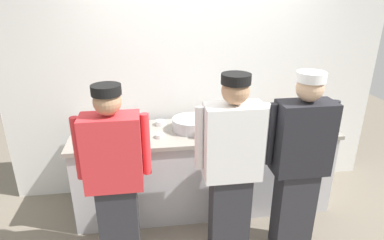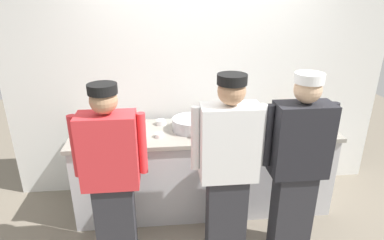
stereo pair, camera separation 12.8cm
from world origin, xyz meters
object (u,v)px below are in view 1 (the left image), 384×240
(ramekin_red_sauce, at_px, (160,136))
(deli_cup, at_px, (272,120))
(squeeze_bottle_primary, at_px, (203,131))
(chef_far_right, at_px, (300,161))
(mixing_bowl_steel, at_px, (191,124))
(plate_stack_rear, at_px, (133,134))
(ramekin_orange_sauce, at_px, (160,123))
(squeeze_bottle_secondary, at_px, (288,109))
(sheet_tray, at_px, (232,127))
(plate_stack_front, at_px, (300,125))
(ramekin_yellow_sauce, at_px, (101,131))
(chef_near_left, at_px, (115,176))
(chef_center, at_px, (232,166))
(ramekin_green_sauce, at_px, (280,129))

(ramekin_red_sauce, relative_size, deli_cup, 0.83)
(squeeze_bottle_primary, distance_m, ramekin_red_sauce, 0.42)
(chef_far_right, height_order, mixing_bowl_steel, chef_far_right)
(plate_stack_rear, bearing_deg, ramekin_orange_sauce, 43.87)
(chef_far_right, distance_m, squeeze_bottle_secondary, 1.00)
(ramekin_orange_sauce, bearing_deg, deli_cup, -7.55)
(sheet_tray, height_order, ramekin_orange_sauce, ramekin_orange_sauce)
(squeeze_bottle_secondary, bearing_deg, plate_stack_front, -92.60)
(squeeze_bottle_primary, xyz_separation_m, ramekin_yellow_sauce, (-0.98, 0.28, -0.06))
(chef_near_left, bearing_deg, deli_cup, 25.06)
(chef_near_left, relative_size, chef_center, 0.97)
(ramekin_red_sauce, bearing_deg, chef_center, -47.19)
(plate_stack_rear, distance_m, deli_cup, 1.44)
(chef_near_left, relative_size, ramekin_green_sauce, 15.36)
(ramekin_green_sauce, bearing_deg, chef_far_right, -95.06)
(squeeze_bottle_secondary, bearing_deg, ramekin_red_sauce, -166.26)
(ramekin_yellow_sauce, bearing_deg, deli_cup, -0.77)
(plate_stack_rear, height_order, sheet_tray, plate_stack_rear)
(ramekin_orange_sauce, bearing_deg, squeeze_bottle_primary, -46.50)
(sheet_tray, bearing_deg, ramekin_yellow_sauce, 177.88)
(sheet_tray, bearing_deg, mixing_bowl_steel, 178.81)
(chef_near_left, relative_size, ramekin_yellow_sauce, 19.72)
(chef_far_right, xyz_separation_m, mixing_bowl_steel, (-0.83, 0.74, 0.08))
(chef_center, xyz_separation_m, squeeze_bottle_primary, (-0.15, 0.51, 0.10))
(squeeze_bottle_secondary, xyz_separation_m, ramekin_green_sauce, (-0.24, -0.38, -0.07))
(squeeze_bottle_primary, xyz_separation_m, squeeze_bottle_secondary, (1.04, 0.44, 0.01))
(ramekin_green_sauce, bearing_deg, plate_stack_rear, 176.92)
(mixing_bowl_steel, xyz_separation_m, ramekin_green_sauce, (0.88, -0.17, -0.04))
(chef_center, bearing_deg, chef_near_left, 178.30)
(sheet_tray, xyz_separation_m, ramekin_orange_sauce, (-0.73, 0.18, 0.02))
(chef_near_left, relative_size, squeeze_bottle_primary, 8.86)
(plate_stack_front, relative_size, plate_stack_rear, 0.98)
(sheet_tray, distance_m, ramekin_orange_sauce, 0.75)
(ramekin_orange_sauce, bearing_deg, plate_stack_rear, -136.13)
(plate_stack_rear, distance_m, mixing_bowl_steel, 0.58)
(chef_far_right, distance_m, squeeze_bottle_primary, 0.90)
(plate_stack_front, height_order, mixing_bowl_steel, mixing_bowl_steel)
(mixing_bowl_steel, bearing_deg, sheet_tray, -1.19)
(sheet_tray, bearing_deg, deli_cup, 3.40)
(chef_center, xyz_separation_m, mixing_bowl_steel, (-0.23, 0.75, 0.08))
(chef_near_left, bearing_deg, sheet_tray, 31.85)
(squeeze_bottle_primary, distance_m, deli_cup, 0.82)
(deli_cup, bearing_deg, ramekin_yellow_sauce, 179.23)
(deli_cup, bearing_deg, squeeze_bottle_secondary, 36.37)
(ramekin_green_sauce, relative_size, deli_cup, 1.03)
(chef_near_left, bearing_deg, mixing_bowl_steel, 45.33)
(plate_stack_front, distance_m, squeeze_bottle_secondary, 0.34)
(chef_center, bearing_deg, ramekin_green_sauce, 41.79)
(chef_center, distance_m, chef_far_right, 0.59)
(ramekin_yellow_sauce, bearing_deg, ramekin_orange_sauce, 12.47)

